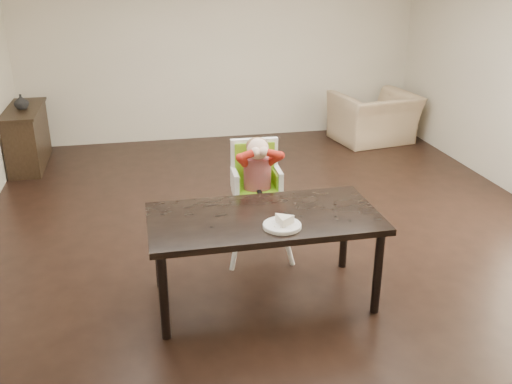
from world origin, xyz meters
TOP-DOWN VIEW (x-y plane):
  - ground at (0.00, 0.00)m, footprint 7.00×7.00m
  - room_walls at (0.00, 0.00)m, footprint 6.02×7.02m
  - dining_table at (-0.41, -1.19)m, footprint 1.80×0.90m
  - high_chair at (-0.29, -0.38)m, footprint 0.50×0.50m
  - plate at (-0.32, -1.42)m, footprint 0.33×0.33m
  - armchair at (2.20, 2.76)m, footprint 1.25×0.92m
  - sideboard at (-2.78, 2.70)m, footprint 0.44×1.26m
  - vase at (-2.78, 2.65)m, footprint 0.19×0.20m

SIDE VIEW (x-z plane):
  - ground at x=0.00m, z-range 0.00..0.00m
  - sideboard at x=-2.78m, z-range 0.00..0.79m
  - armchair at x=2.20m, z-range 0.00..1.00m
  - dining_table at x=-0.41m, z-range 0.30..1.05m
  - plate at x=-0.32m, z-range 0.74..0.82m
  - high_chair at x=-0.29m, z-range 0.24..1.38m
  - vase at x=-2.78m, z-range 0.79..0.97m
  - room_walls at x=0.00m, z-range 0.50..3.21m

